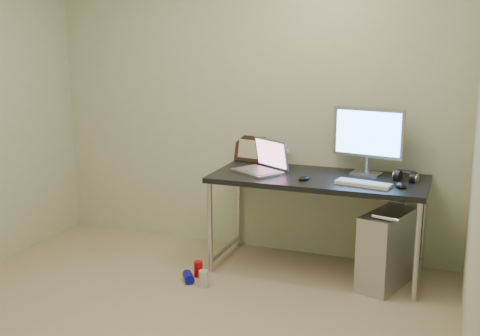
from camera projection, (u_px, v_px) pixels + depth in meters
wall_back at (249, 102)px, 4.95m from camera, size 3.50×0.02×2.50m
desk at (318, 187)px, 4.53m from camera, size 1.60×0.70×0.75m
tower_computer at (387, 249)px, 4.34m from camera, size 0.39×0.58×0.59m
cable_a at (388, 217)px, 4.70m from camera, size 0.01×0.16×0.69m
cable_b at (399, 221)px, 4.65m from camera, size 0.02×0.11×0.71m
can_red at (198, 269)px, 4.54m from camera, size 0.09×0.09×0.12m
can_white at (204, 279)px, 4.35m from camera, size 0.07×0.07×0.12m
can_blue at (188, 277)px, 4.45m from camera, size 0.13×0.15×0.07m
laptop at (263, 165)px, 4.65m from camera, size 0.46×0.44×0.25m
monitor at (368, 136)px, 4.52m from camera, size 0.54×0.19×0.51m
keyboard at (363, 184)px, 4.25m from camera, size 0.41×0.20×0.02m
mouse_right at (401, 184)px, 4.19m from camera, size 0.11×0.14×0.04m
mouse_left at (304, 177)px, 4.41m from camera, size 0.10×0.13×0.04m
headphones at (406, 177)px, 4.36m from camera, size 0.18×0.11×0.11m
picture_frame at (250, 149)px, 5.01m from camera, size 0.28×0.13×0.22m
webcam at (286, 154)px, 4.88m from camera, size 0.05×0.04×0.13m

